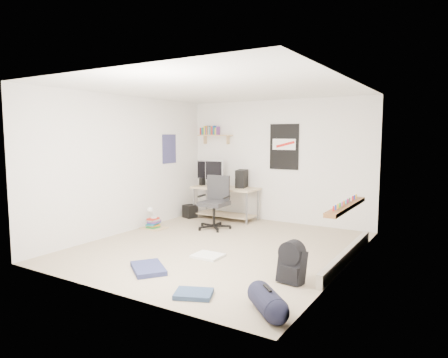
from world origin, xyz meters
The scene contains 26 objects.
floor centered at (0.00, 0.00, -0.01)m, with size 4.00×4.50×0.01m, color gray.
ceiling centered at (0.00, 0.00, 2.50)m, with size 4.00×4.50×0.01m, color white.
back_wall centered at (0.00, 2.25, 1.25)m, with size 4.00×0.01×2.50m, color silver.
left_wall centered at (-2.00, 0.00, 1.25)m, with size 0.01×4.50×2.50m, color silver.
right_wall centered at (2.00, 0.00, 1.25)m, with size 0.01×4.50×2.50m, color silver.
desk centered at (-1.02, 1.86, 0.36)m, with size 1.42×0.62×0.65m, color #C9B08B.
monitor_left centered at (-1.62, 2.00, 0.86)m, with size 0.39×0.10×0.42m, color #BAB9BF.
monitor_right centered at (-1.27, 1.83, 0.87)m, with size 0.41×0.10×0.45m, color #B2B2B7.
pc_tower centered at (-0.70, 2.00, 0.85)m, with size 0.19×0.40×0.41m, color black.
keyboard centered at (-1.22, 1.91, 0.66)m, with size 0.37×0.13×0.02m, color black.
speaker_left centered at (-1.62, 1.88, 0.75)m, with size 0.10×0.10×0.20m, color black.
speaker_right centered at (-0.94, 1.66, 0.74)m, with size 0.10×0.10×0.19m, color black.
office_chair centered at (-0.75, 0.99, 0.49)m, with size 0.66×0.66×1.02m, color #252528.
wall_shelf centered at (-1.45, 2.14, 1.78)m, with size 0.80×0.22×0.24m, color tan.
poster_back_wall centered at (0.15, 2.23, 1.55)m, with size 0.62×0.03×0.92m, color black.
poster_left_wall centered at (-1.99, 1.20, 1.50)m, with size 0.02×0.42×0.60m, color navy.
window centered at (1.95, 0.30, 1.45)m, with size 0.10×1.50×1.26m, color brown.
baseboard_heater centered at (1.96, 0.30, 0.09)m, with size 0.08×2.50×0.18m, color #B7B2A8.
backpack centered at (1.59, -0.88, 0.20)m, with size 0.31×0.25×0.41m, color black.
duffel_bag centered at (1.70, -1.81, 0.14)m, with size 0.25×0.25×0.50m, color black.
tshirt centered at (0.15, -0.56, 0.02)m, with size 0.42×0.35×0.04m, color silver.
jeans_a centered at (-0.19, -1.47, 0.03)m, with size 0.60×0.38×0.07m, color navy.
jeans_b centered at (0.81, -1.84, 0.03)m, with size 0.41×0.31×0.05m, color navy.
book_stack centered at (-1.75, 0.41, 0.15)m, with size 0.43×0.35×0.30m, color brown.
desk_lamp centered at (-1.73, 0.39, 0.38)m, with size 0.12×0.20×0.20m, color white.
subwoofer centered at (-1.75, 1.59, 0.14)m, with size 0.25×0.25×0.28m, color black.
Camera 1 is at (3.33, -5.30, 1.78)m, focal length 32.00 mm.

